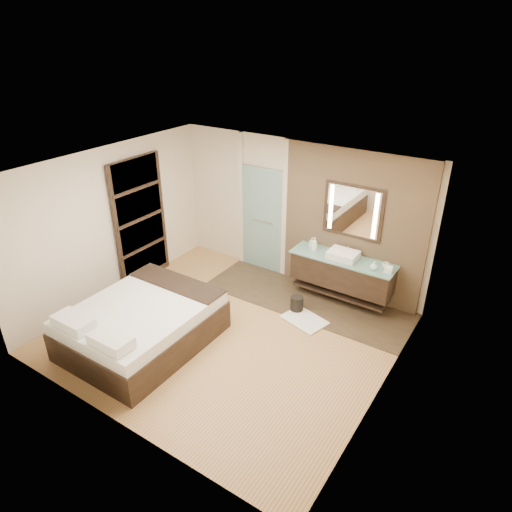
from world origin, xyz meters
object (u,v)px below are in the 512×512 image
Objects in this scene: bed at (142,325)px; waste_bin at (297,304)px; vanity at (342,272)px; mirror_unit at (353,211)px.

waste_bin is at bearing 53.20° from bed.
vanity reaches higher than bed.
mirror_unit is 3.92m from bed.
bed is 2.64m from waste_bin.
waste_bin is at bearing -123.40° from vanity.
vanity is 1.10m from mirror_unit.
bed reaches higher than waste_bin.
mirror_unit is 0.48× the size of bed.
vanity is at bearing 56.60° from waste_bin.
mirror_unit reaches higher than vanity.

